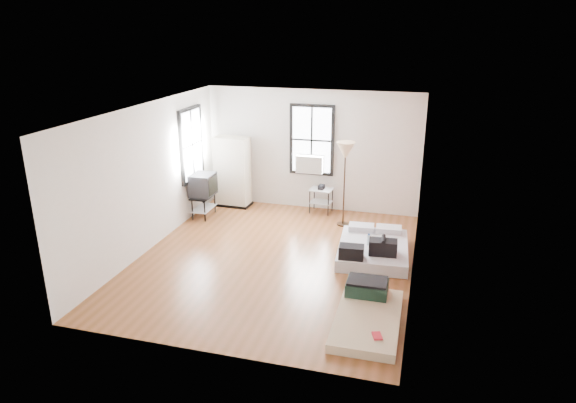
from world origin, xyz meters
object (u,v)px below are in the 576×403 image
(mattress_main, at_px, (373,248))
(floor_lamp, at_px, (345,154))
(tv_stand, at_px, (203,186))
(side_table, at_px, (321,194))
(wardrobe, at_px, (232,172))
(mattress_bare, at_px, (368,311))

(mattress_main, bearing_deg, floor_lamp, 115.64)
(floor_lamp, bearing_deg, tv_stand, -174.03)
(side_table, distance_m, floor_lamp, 1.46)
(wardrobe, xyz_separation_m, side_table, (2.16, 0.07, -0.38))
(mattress_bare, relative_size, side_table, 2.63)
(tv_stand, bearing_deg, mattress_bare, -39.67)
(wardrobe, bearing_deg, side_table, 4.35)
(wardrobe, height_order, tv_stand, wardrobe)
(wardrobe, height_order, side_table, wardrobe)
(mattress_main, relative_size, floor_lamp, 0.98)
(mattress_bare, distance_m, tv_stand, 5.34)
(side_table, xyz_separation_m, tv_stand, (-2.51, -0.98, 0.27))
(mattress_bare, height_order, tv_stand, tv_stand)
(mattress_bare, bearing_deg, wardrobe, 131.36)
(floor_lamp, xyz_separation_m, tv_stand, (-3.14, -0.33, -0.87))
(mattress_bare, distance_m, side_table, 4.61)
(mattress_bare, relative_size, wardrobe, 1.05)
(mattress_bare, distance_m, wardrobe, 5.72)
(side_table, height_order, floor_lamp, floor_lamp)
(floor_lamp, bearing_deg, side_table, 134.07)
(mattress_bare, xyz_separation_m, side_table, (-1.63, 4.30, 0.34))
(mattress_main, bearing_deg, mattress_bare, -89.46)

